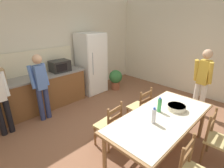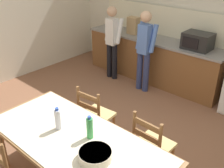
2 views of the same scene
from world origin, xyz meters
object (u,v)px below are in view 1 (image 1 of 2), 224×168
(serving_bowl, at_px, (176,107))
(chair_side_near_right, at_px, (217,139))
(dining_table, at_px, (161,120))
(microwave, at_px, (60,66))
(chair_side_far_right, at_px, (140,107))
(refrigerator, at_px, (91,64))
(potted_plant, at_px, (116,78))
(chair_side_far_left, at_px, (109,125))
(bottle_near_centre, at_px, (154,116))
(person_by_table, at_px, (203,79))
(person_at_counter, at_px, (41,84))
(bottle_off_centre, at_px, (159,105))

(serving_bowl, height_order, chair_side_near_right, chair_side_near_right)
(dining_table, bearing_deg, chair_side_near_right, -57.76)
(microwave, xyz_separation_m, chair_side_far_right, (0.61, -2.29, -0.62))
(refrigerator, height_order, chair_side_far_right, refrigerator)
(refrigerator, distance_m, potted_plant, 0.97)
(chair_side_far_left, bearing_deg, bottle_near_centre, 100.47)
(bottle_near_centre, height_order, chair_side_far_right, bottle_near_centre)
(person_by_table, relative_size, potted_plant, 2.46)
(person_at_counter, bearing_deg, chair_side_far_right, -141.64)
(serving_bowl, height_order, person_at_counter, person_at_counter)
(microwave, xyz_separation_m, person_by_table, (2.04, -3.03, -0.14))
(dining_table, height_order, chair_side_near_right, chair_side_near_right)
(bottle_off_centre, height_order, chair_side_near_right, bottle_off_centre)
(refrigerator, distance_m, bottle_off_centre, 3.04)
(refrigerator, xyz_separation_m, serving_bowl, (-0.57, -3.12, -0.13))
(chair_side_far_left, relative_size, person_at_counter, 0.58)
(chair_side_near_right, bearing_deg, refrigerator, 80.03)
(microwave, relative_size, serving_bowl, 1.56)
(chair_side_far_left, bearing_deg, bottle_off_centre, 127.11)
(bottle_off_centre, bearing_deg, person_by_table, -2.62)
(dining_table, bearing_deg, bottle_off_centre, 48.75)
(chair_side_near_right, xyz_separation_m, potted_plant, (1.12, 3.39, -0.06))
(potted_plant, bearing_deg, chair_side_near_right, -108.28)
(person_at_counter, height_order, potted_plant, person_at_counter)
(refrigerator, bearing_deg, potted_plant, -32.88)
(refrigerator, xyz_separation_m, person_by_table, (0.97, -3.01, -0.02))
(chair_side_far_left, relative_size, person_by_table, 0.55)
(microwave, xyz_separation_m, dining_table, (0.13, -3.07, -0.38))
(bottle_near_centre, height_order, chair_side_near_right, bottle_near_centre)
(person_by_table, bearing_deg, person_at_counter, -39.53)
(person_at_counter, bearing_deg, bottle_near_centre, -165.54)
(bottle_near_centre, xyz_separation_m, serving_bowl, (0.64, -0.07, -0.07))
(chair_side_far_right, relative_size, person_by_table, 0.55)
(refrigerator, distance_m, dining_table, 3.20)
(person_at_counter, relative_size, person_by_table, 0.96)
(microwave, bearing_deg, chair_side_near_right, -80.87)
(chair_side_far_right, distance_m, person_by_table, 1.69)
(dining_table, xyz_separation_m, chair_side_far_left, (-0.48, 0.77, -0.25))
(chair_side_far_right, bearing_deg, person_by_table, 154.12)
(microwave, xyz_separation_m, bottle_off_centre, (0.24, -2.95, -0.18))
(microwave, relative_size, bottle_near_centre, 1.85)
(chair_side_far_right, height_order, person_at_counter, person_at_counter)
(chair_side_far_left, height_order, person_by_table, person_by_table)
(bottle_near_centre, relative_size, person_by_table, 0.16)
(refrigerator, height_order, dining_table, refrigerator)
(microwave, relative_size, person_by_table, 0.30)
(chair_side_far_left, xyz_separation_m, chair_side_near_right, (0.97, -1.54, 0.00))
(dining_table, distance_m, bottle_near_centre, 0.33)
(bottle_off_centre, xyz_separation_m, person_by_table, (1.81, -0.08, 0.04))
(serving_bowl, relative_size, potted_plant, 0.48)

